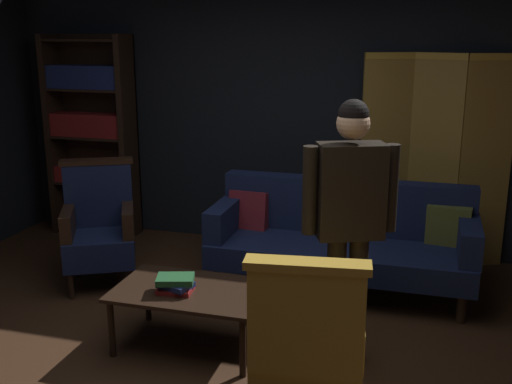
% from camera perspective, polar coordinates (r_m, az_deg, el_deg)
% --- Properties ---
extents(ground_plane, '(10.00, 10.00, 0.00)m').
position_cam_1_polar(ground_plane, '(4.10, -3.18, -15.79)').
color(ground_plane, '#331E11').
extents(back_wall, '(7.20, 0.10, 2.80)m').
position_cam_1_polar(back_wall, '(5.94, 4.41, 8.17)').
color(back_wall, black).
rests_on(back_wall, ground_plane).
extents(folding_screen, '(1.30, 0.25, 1.90)m').
position_cam_1_polar(folding_screen, '(5.70, 16.26, 3.11)').
color(folding_screen, olive).
rests_on(folding_screen, ground_plane).
extents(bookshelf, '(0.90, 0.32, 2.05)m').
position_cam_1_polar(bookshelf, '(6.52, -15.06, 5.62)').
color(bookshelf, black).
rests_on(bookshelf, ground_plane).
extents(velvet_couch, '(2.12, 0.78, 0.88)m').
position_cam_1_polar(velvet_couch, '(5.09, 8.01, -4.02)').
color(velvet_couch, black).
rests_on(velvet_couch, ground_plane).
extents(coffee_table, '(1.00, 0.64, 0.42)m').
position_cam_1_polar(coffee_table, '(4.17, -6.15, -9.52)').
color(coffee_table, black).
rests_on(coffee_table, ground_plane).
extents(armchair_gilt_accent, '(0.65, 0.65, 1.04)m').
position_cam_1_polar(armchair_gilt_accent, '(3.28, 4.80, -14.37)').
color(armchair_gilt_accent, '#B78E33').
rests_on(armchair_gilt_accent, ground_plane).
extents(armchair_wing_left, '(0.78, 0.78, 1.04)m').
position_cam_1_polar(armchair_wing_left, '(5.28, -14.37, -3.23)').
color(armchair_wing_left, black).
rests_on(armchair_wing_left, ground_plane).
extents(standing_figure, '(0.55, 0.35, 1.70)m').
position_cam_1_polar(standing_figure, '(3.77, 8.71, -1.73)').
color(standing_figure, black).
rests_on(standing_figure, ground_plane).
extents(book_red_leather, '(0.24, 0.19, 0.03)m').
position_cam_1_polar(book_red_leather, '(4.12, -7.50, -8.98)').
color(book_red_leather, maroon).
rests_on(book_red_leather, coffee_table).
extents(book_navy_cloth, '(0.25, 0.21, 0.04)m').
position_cam_1_polar(book_navy_cloth, '(4.10, -7.51, -8.56)').
color(book_navy_cloth, navy).
rests_on(book_navy_cloth, book_red_leather).
extents(book_green_cloth, '(0.28, 0.23, 0.04)m').
position_cam_1_polar(book_green_cloth, '(4.09, -7.53, -8.07)').
color(book_green_cloth, '#1E4C28').
rests_on(book_green_cloth, book_navy_cloth).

